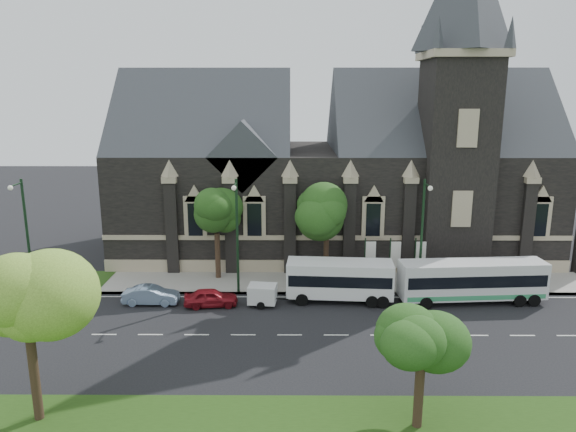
{
  "coord_description": "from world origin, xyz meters",
  "views": [
    {
      "loc": [
        0.07,
        -31.47,
        15.26
      ],
      "look_at": [
        -0.14,
        6.0,
        6.48
      ],
      "focal_mm": 33.03,
      "sensor_mm": 36.0,
      "label": 1
    }
  ],
  "objects_px": {
    "street_lamp_far": "(25,230)",
    "tree_park_east": "(425,333)",
    "tree_park_near": "(32,291)",
    "tree_walk_left": "(219,212)",
    "sedan": "(151,295)",
    "box_trailer": "(262,294)",
    "shuttle_bus": "(340,278)",
    "street_lamp_mid": "(237,230)",
    "tour_coach": "(472,280)",
    "banner_flag_center": "(393,257)",
    "tree_walk_right": "(329,211)",
    "car_far_red": "(211,298)",
    "street_lamp_near": "(423,231)",
    "car_far_white": "(0,290)",
    "banner_flag_right": "(418,258)",
    "banner_flag_left": "(368,257)"
  },
  "relations": [
    {
      "from": "sedan",
      "to": "car_far_red",
      "type": "bearing_deg",
      "value": -94.68
    },
    {
      "from": "banner_flag_center",
      "to": "car_far_white",
      "type": "xyz_separation_m",
      "value": [
        -30.23,
        -2.85,
        -1.69
      ]
    },
    {
      "from": "street_lamp_near",
      "to": "tree_park_east",
      "type": "bearing_deg",
      "value": -103.11
    },
    {
      "from": "shuttle_bus",
      "to": "box_trailer",
      "type": "distance_m",
      "value": 5.88
    },
    {
      "from": "box_trailer",
      "to": "shuttle_bus",
      "type": "bearing_deg",
      "value": 16.23
    },
    {
      "from": "tree_walk_left",
      "to": "banner_flag_right",
      "type": "height_order",
      "value": "tree_walk_left"
    },
    {
      "from": "banner_flag_right",
      "to": "tree_walk_right",
      "type": "bearing_deg",
      "value": 166.4
    },
    {
      "from": "tree_walk_left",
      "to": "street_lamp_mid",
      "type": "height_order",
      "value": "street_lamp_mid"
    },
    {
      "from": "banner_flag_left",
      "to": "car_far_red",
      "type": "bearing_deg",
      "value": -160.45
    },
    {
      "from": "tree_walk_left",
      "to": "banner_flag_right",
      "type": "xyz_separation_m",
      "value": [
        16.08,
        -1.7,
        -3.35
      ]
    },
    {
      "from": "tree_walk_right",
      "to": "box_trailer",
      "type": "height_order",
      "value": "tree_walk_right"
    },
    {
      "from": "box_trailer",
      "to": "sedan",
      "type": "bearing_deg",
      "value": -175.28
    },
    {
      "from": "tree_park_east",
      "to": "box_trailer",
      "type": "bearing_deg",
      "value": 119.9
    },
    {
      "from": "box_trailer",
      "to": "car_far_red",
      "type": "relative_size",
      "value": 0.77
    },
    {
      "from": "tree_park_east",
      "to": "tour_coach",
      "type": "distance_m",
      "value": 16.9
    },
    {
      "from": "street_lamp_far",
      "to": "tree_park_east",
      "type": "bearing_deg",
      "value": -32.1
    },
    {
      "from": "tree_park_near",
      "to": "street_lamp_mid",
      "type": "distance_m",
      "value": 17.71
    },
    {
      "from": "tree_park_near",
      "to": "banner_flag_right",
      "type": "height_order",
      "value": "tree_park_near"
    },
    {
      "from": "street_lamp_mid",
      "to": "box_trailer",
      "type": "xyz_separation_m",
      "value": [
        2.0,
        -2.2,
        -4.23
      ]
    },
    {
      "from": "tree_walk_left",
      "to": "box_trailer",
      "type": "height_order",
      "value": "tree_walk_left"
    },
    {
      "from": "street_lamp_far",
      "to": "box_trailer",
      "type": "bearing_deg",
      "value": -6.97
    },
    {
      "from": "tour_coach",
      "to": "box_trailer",
      "type": "xyz_separation_m",
      "value": [
        -15.5,
        -0.73,
        -0.83
      ]
    },
    {
      "from": "tour_coach",
      "to": "street_lamp_far",
      "type": "bearing_deg",
      "value": 173.31
    },
    {
      "from": "street_lamp_mid",
      "to": "tour_coach",
      "type": "height_order",
      "value": "street_lamp_mid"
    },
    {
      "from": "tree_walk_right",
      "to": "street_lamp_far",
      "type": "height_order",
      "value": "street_lamp_far"
    },
    {
      "from": "banner_flag_left",
      "to": "banner_flag_center",
      "type": "bearing_deg",
      "value": 0.0
    },
    {
      "from": "street_lamp_far",
      "to": "tree_park_near",
      "type": "bearing_deg",
      "value": -62.58
    },
    {
      "from": "tree_park_east",
      "to": "box_trailer",
      "type": "height_order",
      "value": "tree_park_east"
    },
    {
      "from": "tour_coach",
      "to": "car_far_white",
      "type": "distance_m",
      "value": 35.47
    },
    {
      "from": "tree_walk_left",
      "to": "sedan",
      "type": "bearing_deg",
      "value": -128.56
    },
    {
      "from": "tree_park_near",
      "to": "shuttle_bus",
      "type": "height_order",
      "value": "tree_park_near"
    },
    {
      "from": "tree_walk_right",
      "to": "street_lamp_near",
      "type": "bearing_deg",
      "value": -28.06
    },
    {
      "from": "sedan",
      "to": "car_far_white",
      "type": "relative_size",
      "value": 0.85
    },
    {
      "from": "sedan",
      "to": "box_trailer",
      "type": "bearing_deg",
      "value": -91.16
    },
    {
      "from": "tree_walk_left",
      "to": "street_lamp_mid",
      "type": "bearing_deg",
      "value": -63.53
    },
    {
      "from": "tree_walk_left",
      "to": "street_lamp_far",
      "type": "bearing_deg",
      "value": -165.74
    },
    {
      "from": "tree_park_east",
      "to": "car_far_white",
      "type": "distance_m",
      "value": 32.34
    },
    {
      "from": "street_lamp_mid",
      "to": "banner_flag_center",
      "type": "height_order",
      "value": "street_lamp_mid"
    },
    {
      "from": "banner_flag_right",
      "to": "car_far_white",
      "type": "distance_m",
      "value": 32.4
    },
    {
      "from": "banner_flag_left",
      "to": "banner_flag_right",
      "type": "relative_size",
      "value": 1.0
    },
    {
      "from": "street_lamp_near",
      "to": "shuttle_bus",
      "type": "bearing_deg",
      "value": -169.13
    },
    {
      "from": "street_lamp_near",
      "to": "banner_flag_left",
      "type": "bearing_deg",
      "value": 152.82
    },
    {
      "from": "banner_flag_center",
      "to": "street_lamp_near",
      "type": "bearing_deg",
      "value": -48.07
    },
    {
      "from": "tree_park_east",
      "to": "car_far_red",
      "type": "bearing_deg",
      "value": 130.34
    },
    {
      "from": "tree_park_east",
      "to": "banner_flag_left",
      "type": "xyz_separation_m",
      "value": [
        0.11,
        18.32,
        -2.24
      ]
    },
    {
      "from": "tour_coach",
      "to": "car_far_red",
      "type": "relative_size",
      "value": 2.79
    },
    {
      "from": "car_far_red",
      "to": "car_far_white",
      "type": "relative_size",
      "value": 0.81
    },
    {
      "from": "shuttle_bus",
      "to": "street_lamp_mid",
      "type": "bearing_deg",
      "value": 175.21
    },
    {
      "from": "banner_flag_right",
      "to": "box_trailer",
      "type": "xyz_separation_m",
      "value": [
        -12.29,
        -4.11,
        -1.5
      ]
    },
    {
      "from": "shuttle_bus",
      "to": "street_lamp_far",
      "type": "bearing_deg",
      "value": -178.85
    }
  ]
}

